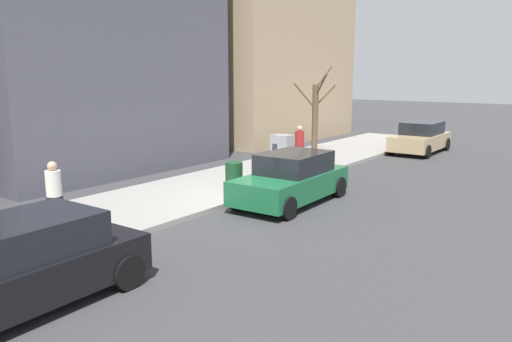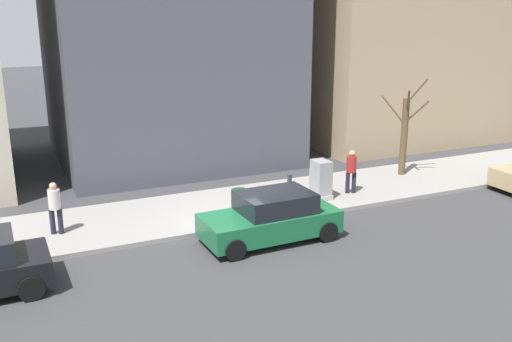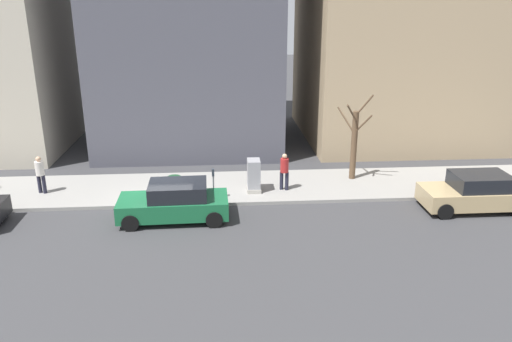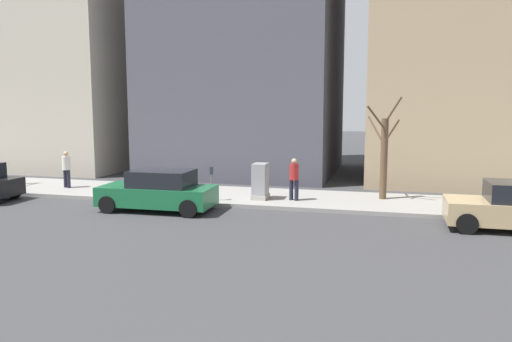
% 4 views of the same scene
% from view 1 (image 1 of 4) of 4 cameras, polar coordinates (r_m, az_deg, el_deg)
% --- Properties ---
extents(ground_plane, '(120.00, 120.00, 0.00)m').
position_cam_1_polar(ground_plane, '(15.30, -1.04, -3.49)').
color(ground_plane, '#38383A').
extents(sidewalk, '(4.00, 36.00, 0.15)m').
position_cam_1_polar(sidewalk, '(16.54, -6.56, -2.18)').
color(sidewalk, gray).
rests_on(sidewalk, ground).
extents(parked_car_tan, '(1.93, 4.20, 1.52)m').
position_cam_1_polar(parked_car_tan, '(25.99, 18.29, 3.61)').
color(parked_car_tan, tan).
rests_on(parked_car_tan, ground).
extents(parked_car_green, '(2.01, 4.24, 1.52)m').
position_cam_1_polar(parked_car_green, '(15.01, 4.10, -0.91)').
color(parked_car_green, '#196038').
rests_on(parked_car_green, ground).
extents(parked_car_black, '(1.98, 4.23, 1.52)m').
position_cam_1_polar(parked_car_black, '(9.20, -25.34, -9.74)').
color(parked_car_black, black).
rests_on(parked_car_black, ground).
extents(parking_meter, '(0.14, 0.10, 1.35)m').
position_cam_1_polar(parking_meter, '(17.07, 2.14, 1.38)').
color(parking_meter, slate).
rests_on(parking_meter, sidewalk).
extents(utility_box, '(0.83, 0.61, 1.43)m').
position_cam_1_polar(utility_box, '(18.99, 3.00, 1.96)').
color(utility_box, '#A8A399').
rests_on(utility_box, sidewalk).
extents(bare_tree, '(1.75, 1.32, 4.07)m').
position_cam_1_polar(bare_tree, '(23.54, 6.80, 6.31)').
color(bare_tree, brown).
rests_on(bare_tree, sidewalk).
extents(trash_bin, '(0.56, 0.56, 0.90)m').
position_cam_1_polar(trash_bin, '(16.09, -2.53, -0.58)').
color(trash_bin, '#14381E').
rests_on(trash_bin, sidewalk).
extents(pedestrian_near_meter, '(0.36, 0.38, 1.66)m').
position_cam_1_polar(pedestrian_near_meter, '(20.12, 4.99, 3.13)').
color(pedestrian_near_meter, '#1E1E2D').
rests_on(pedestrian_near_meter, sidewalk).
extents(pedestrian_midblock, '(0.36, 0.38, 1.66)m').
position_cam_1_polar(pedestrian_midblock, '(12.83, -22.09, -2.16)').
color(pedestrian_midblock, '#1E1E2D').
rests_on(pedestrian_midblock, sidewalk).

